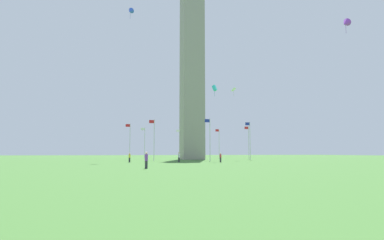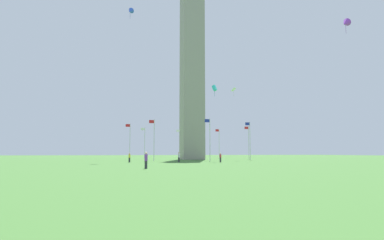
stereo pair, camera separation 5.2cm
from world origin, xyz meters
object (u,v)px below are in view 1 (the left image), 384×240
at_px(kite_cyan_box, 215,88).
at_px(person_red_shirt, 221,158).
at_px(person_purple_shirt, 146,160).
at_px(kite_white_diamond, 234,90).
at_px(flagpole_e, 210,138).
at_px(kite_blue_delta, 130,11).
at_px(flagpole_ne, 154,138).
at_px(kite_purple_delta, 346,23).
at_px(flagpole_sw, 219,142).
at_px(flagpole_se, 250,139).
at_px(flagpole_nw, 144,142).
at_px(person_white_shirt, 179,157).
at_px(obelisk_monument, 192,63).
at_px(flagpole_n, 130,140).
at_px(person_yellow_shirt, 130,158).
at_px(flagpole_w, 180,142).
at_px(flagpole_s, 248,141).

bearing_deg(kite_cyan_box, person_red_shirt, 81.73).
distance_m(person_purple_shirt, kite_white_diamond, 41.71).
relative_size(flagpole_e, person_red_shirt, 5.27).
bearing_deg(person_red_shirt, flagpole_e, 0.90).
relative_size(kite_blue_delta, kite_white_diamond, 1.24).
xyz_separation_m(flagpole_ne, person_purple_shirt, (4.41, 30.51, -3.72)).
relative_size(kite_purple_delta, kite_cyan_box, 1.14).
bearing_deg(flagpole_sw, person_purple_shirt, 63.73).
bearing_deg(kite_blue_delta, kite_cyan_box, 162.95).
relative_size(flagpole_e, person_purple_shirt, 4.84).
bearing_deg(kite_cyan_box, kite_white_diamond, -131.30).
bearing_deg(flagpole_se, flagpole_nw, -45.00).
height_order(person_purple_shirt, kite_cyan_box, kite_cyan_box).
bearing_deg(person_white_shirt, kite_cyan_box, -31.89).
relative_size(flagpole_e, flagpole_sw, 1.00).
height_order(obelisk_monument, flagpole_se, obelisk_monument).
relative_size(flagpole_n, flagpole_ne, 1.00).
bearing_deg(person_yellow_shirt, flagpole_n, 50.16).
bearing_deg(kite_purple_delta, kite_blue_delta, -31.45).
xyz_separation_m(flagpole_n, person_yellow_shirt, (0.81, 19.40, -3.78)).
height_order(person_white_shirt, kite_blue_delta, kite_blue_delta).
height_order(flagpole_n, flagpole_w, same).
bearing_deg(kite_purple_delta, person_red_shirt, -28.88).
bearing_deg(kite_cyan_box, flagpole_ne, -31.82).
distance_m(flagpole_ne, flagpole_s, 27.47).
xyz_separation_m(flagpole_sw, flagpole_w, (10.51, -4.35, 0.00)).
xyz_separation_m(obelisk_monument, flagpole_nw, (10.57, -10.51, -19.25)).
height_order(flagpole_ne, flagpole_sw, same).
bearing_deg(flagpole_n, kite_blue_delta, 85.66).
bearing_deg(flagpole_n, person_yellow_shirt, 87.62).
relative_size(flagpole_w, person_yellow_shirt, 5.18).
xyz_separation_m(flagpole_e, kite_white_diamond, (-7.45, -5.76, 11.12)).
xyz_separation_m(obelisk_monument, flagpole_e, (0.06, 14.87, -19.25)).
bearing_deg(obelisk_monument, flagpole_n, 0.00).
relative_size(person_yellow_shirt, person_white_shirt, 0.92).
height_order(kite_purple_delta, kite_cyan_box, kite_purple_delta).
xyz_separation_m(obelisk_monument, flagpole_w, (0.06, -14.87, -19.25)).
bearing_deg(flagpole_w, flagpole_sw, 157.50).
height_order(flagpole_nw, kite_blue_delta, kite_blue_delta).
relative_size(flagpole_sw, person_white_shirt, 4.78).
distance_m(flagpole_e, person_red_shirt, 8.75).
height_order(flagpole_se, kite_cyan_box, kite_cyan_box).
bearing_deg(person_yellow_shirt, kite_purple_delta, -59.26).
relative_size(flagpole_s, kite_white_diamond, 4.45).
distance_m(flagpole_sw, flagpole_w, 11.38).
height_order(flagpole_s, person_purple_shirt, flagpole_s).
height_order(flagpole_s, person_yellow_shirt, flagpole_s).
height_order(flagpole_sw, flagpole_nw, same).
distance_m(flagpole_se, person_yellow_shirt, 27.91).
xyz_separation_m(flagpole_se, person_yellow_shirt, (26.18, 8.89, -3.78)).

